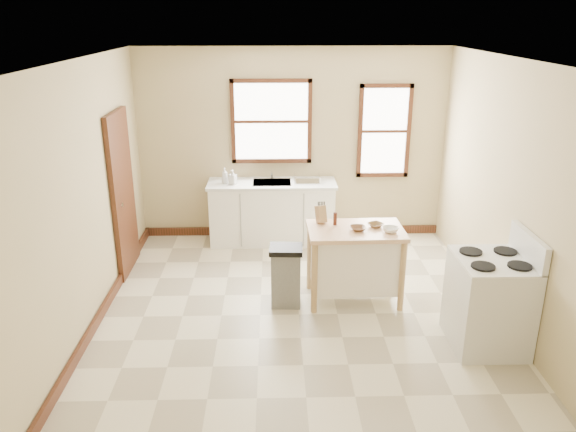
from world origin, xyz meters
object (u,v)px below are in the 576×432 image
object	(u,v)px
soap_bottle_b	(233,177)
bowl_b	(376,225)
kitchen_island	(354,264)
pepper_grinder	(335,219)
gas_stove	(490,290)
bowl_a	(358,228)
soap_bottle_a	(225,176)
knife_block	(321,215)
dish_rack	(307,179)
trash_bin	(286,276)
bowl_c	(390,230)

from	to	relation	value
soap_bottle_b	bowl_b	distance (m)	2.45
kitchen_island	pepper_grinder	xyz separation A→B (m)	(-0.23, 0.13, 0.52)
gas_stove	kitchen_island	bearing A→B (deg)	140.67
kitchen_island	bowl_a	distance (m)	0.47
soap_bottle_a	pepper_grinder	bearing A→B (deg)	-46.75
knife_block	bowl_b	xyz separation A→B (m)	(0.62, -0.15, -0.08)
dish_rack	pepper_grinder	xyz separation A→B (m)	(0.23, -1.69, 0.01)
soap_bottle_b	trash_bin	xyz separation A→B (m)	(0.72, -1.87, -0.66)
soap_bottle_b	pepper_grinder	bearing A→B (deg)	-28.57
bowl_a	pepper_grinder	bearing A→B (deg)	143.38
kitchen_island	pepper_grinder	bearing A→B (deg)	148.65
bowl_b	dish_rack	bearing A→B (deg)	111.41
dish_rack	knife_block	world-z (taller)	knife_block
bowl_c	trash_bin	size ratio (longest dim) A/B	0.25
soap_bottle_b	bowl_b	size ratio (longest dim) A/B	1.22
kitchen_island	bowl_a	world-z (taller)	bowl_a
bowl_a	bowl_c	size ratio (longest dim) A/B	1.01
kitchen_island	gas_stove	xyz separation A→B (m)	(1.22, -1.00, 0.16)
soap_bottle_a	pepper_grinder	xyz separation A→B (m)	(1.41, -1.67, -0.06)
knife_block	trash_bin	bearing A→B (deg)	-167.02
dish_rack	kitchen_island	xyz separation A→B (m)	(0.46, -1.82, -0.52)
bowl_b	trash_bin	bearing A→B (deg)	-170.73
knife_block	gas_stove	world-z (taller)	gas_stove
soap_bottle_a	bowl_b	distance (m)	2.56
kitchen_island	gas_stove	distance (m)	1.59
dish_rack	gas_stove	world-z (taller)	gas_stove
pepper_grinder	bowl_a	size ratio (longest dim) A/B	0.82
knife_block	pepper_grinder	distance (m)	0.18
trash_bin	gas_stove	distance (m)	2.23
soap_bottle_b	bowl_b	xyz separation A→B (m)	(1.76, -1.70, -0.11)
soap_bottle_a	soap_bottle_b	xyz separation A→B (m)	(0.12, -0.04, -0.01)
kitchen_island	trash_bin	xyz separation A→B (m)	(-0.80, -0.11, -0.09)
dish_rack	bowl_a	size ratio (longest dim) A/B	2.05
bowl_c	soap_bottle_a	bearing A→B (deg)	136.48
bowl_a	bowl_b	size ratio (longest dim) A/B	1.06
kitchen_island	gas_stove	world-z (taller)	gas_stove
knife_block	bowl_c	bearing A→B (deg)	-46.72
trash_bin	gas_stove	size ratio (longest dim) A/B	0.60
gas_stove	dish_rack	bearing A→B (deg)	120.70
gas_stove	pepper_grinder	bearing A→B (deg)	142.00
kitchen_island	knife_block	xyz separation A→B (m)	(-0.39, 0.20, 0.55)
soap_bottle_b	bowl_c	xyz separation A→B (m)	(1.90, -1.87, -0.10)
bowl_c	gas_stove	world-z (taller)	gas_stove
dish_rack	bowl_b	world-z (taller)	dish_rack
knife_block	trash_bin	world-z (taller)	knife_block
bowl_a	trash_bin	distance (m)	0.99
soap_bottle_a	bowl_b	bearing A→B (deg)	-39.85
soap_bottle_b	dish_rack	size ratio (longest dim) A/B	0.56
bowl_a	bowl_c	bearing A→B (deg)	-9.73
trash_bin	gas_stove	world-z (taller)	gas_stove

